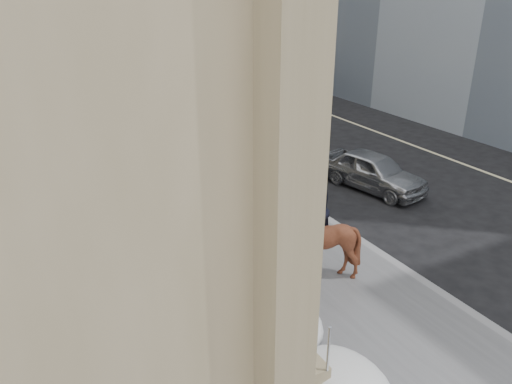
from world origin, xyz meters
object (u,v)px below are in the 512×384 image
(mounted_horse_right, at_px, (317,236))
(car_grey, at_px, (281,84))
(mounted_horse_left, at_px, (201,220))
(pedestrian, at_px, (254,214))
(car_silver, at_px, (373,171))

(mounted_horse_right, relative_size, car_grey, 0.51)
(mounted_horse_left, xyz_separation_m, pedestrian, (1.62, 0.21, -0.30))
(pedestrian, height_order, car_grey, pedestrian)
(car_silver, distance_m, car_grey, 15.24)
(mounted_horse_left, relative_size, mounted_horse_right, 1.12)
(mounted_horse_left, height_order, pedestrian, mounted_horse_left)
(pedestrian, relative_size, car_silver, 0.45)
(mounted_horse_right, distance_m, pedestrian, 2.20)
(mounted_horse_left, height_order, car_silver, mounted_horse_left)
(mounted_horse_right, height_order, car_silver, mounted_horse_right)
(car_grey, bearing_deg, mounted_horse_right, 40.98)
(mounted_horse_right, relative_size, car_silver, 0.66)
(pedestrian, bearing_deg, car_silver, 5.34)
(mounted_horse_left, relative_size, car_grey, 0.57)
(mounted_horse_left, distance_m, car_grey, 20.39)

